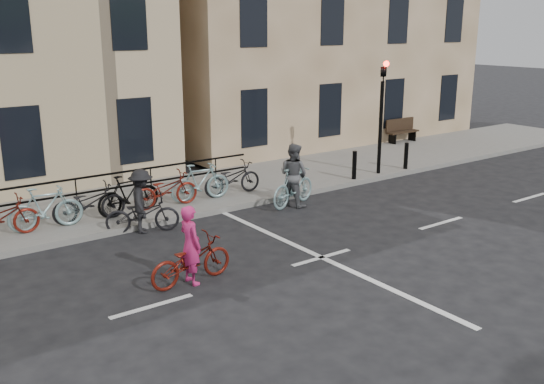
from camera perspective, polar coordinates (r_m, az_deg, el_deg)
ground at (r=13.25m, az=4.68°, el=-6.18°), size 120.00×120.00×0.00m
sidewalk at (r=16.53m, az=-20.17°, el=-2.40°), size 46.00×4.00×0.15m
traffic_light at (r=19.90m, az=10.30°, el=8.22°), size 0.18×0.30×3.90m
bollard_east at (r=19.32m, az=7.76°, el=2.53°), size 0.14×0.14×0.90m
bollard_west at (r=21.02m, az=12.50°, el=3.35°), size 0.14×0.14×0.90m
bench at (r=25.93m, az=12.07°, el=5.78°), size 1.60×0.41×0.97m
parked_bikes at (r=15.68m, az=-16.91°, el=-0.88°), size 10.40×1.23×1.05m
cyclist_pink at (r=11.89m, az=-7.65°, el=-6.04°), size 1.80×0.72×1.58m
cyclist_grey at (r=16.76m, az=2.03°, el=1.07°), size 1.89×1.01×1.76m
cyclist_dark at (r=14.93m, az=-12.13°, el=-1.46°), size 1.86×1.24×1.57m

